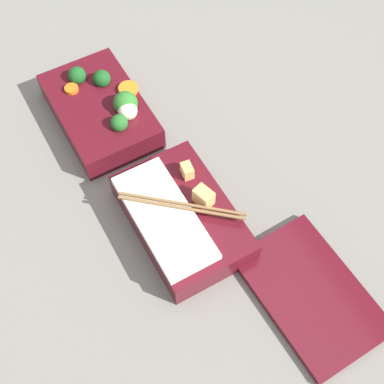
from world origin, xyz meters
TOP-DOWN VIEW (x-y plane):
  - ground_plane at (0.00, 0.00)m, footprint 3.00×3.00m
  - bento_tray_vegetable at (-0.13, 0.01)m, footprint 0.22×0.14m
  - bento_tray_rice at (0.12, 0.02)m, footprint 0.22×0.15m
  - bento_lid at (0.31, 0.13)m, footprint 0.22×0.15m

SIDE VIEW (x-z plane):
  - ground_plane at x=0.00m, z-range 0.00..0.00m
  - bento_lid at x=0.31m, z-range 0.00..0.01m
  - bento_tray_vegetable at x=-0.13m, z-range -0.01..0.07m
  - bento_tray_rice at x=0.12m, z-range -0.01..0.06m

